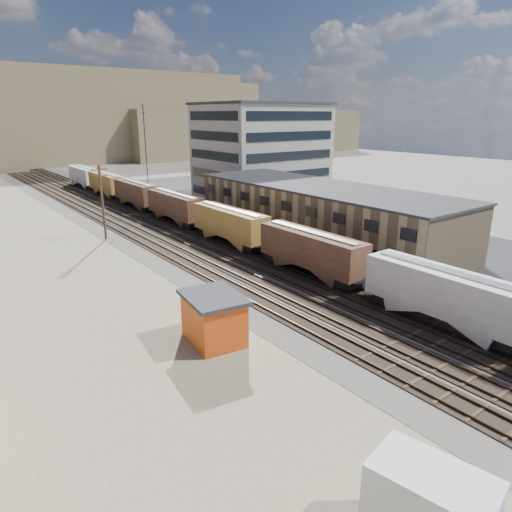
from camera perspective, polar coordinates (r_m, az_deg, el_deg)
ground at (r=37.16m, az=18.58°, el=-9.61°), size 300.00×300.00×0.00m
ballast_bed at (r=75.37m, az=-14.16°, el=4.33°), size 18.00×200.00×0.06m
dirt_yard at (r=60.79m, az=-27.81°, el=-0.25°), size 24.00×180.00×0.03m
asphalt_lot at (r=74.76m, az=6.33°, el=4.64°), size 26.00×120.00×0.04m
rail_tracks at (r=75.15m, az=-14.55°, el=4.33°), size 11.40×200.00×0.24m
freight_train at (r=65.62m, az=-6.99°, el=5.33°), size 3.00×119.74×4.46m
warehouse at (r=62.20m, az=8.00°, el=5.44°), size 12.40×40.40×7.25m
office_tower at (r=92.31m, az=0.62°, el=12.94°), size 22.60×18.60×18.45m
utility_pole_north at (r=64.09m, az=-18.66°, el=6.55°), size 2.20×0.32×10.00m
radio_mast at (r=85.46m, az=-13.56°, el=12.04°), size 1.20×0.16×18.00m
hills_north at (r=188.09m, az=-29.31°, el=14.52°), size 265.00×80.00×32.00m
maintenance_shed at (r=34.08m, az=-5.29°, el=-7.71°), size 4.53×5.50×3.68m
sign_post at (r=23.07m, az=18.31°, el=-24.82°), size 0.59×0.22×1.59m
parked_car_blue at (r=79.84m, az=4.06°, el=6.03°), size 5.41×5.31×1.44m
parked_car_far at (r=96.01m, az=2.73°, el=7.98°), size 2.39×4.66×1.52m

